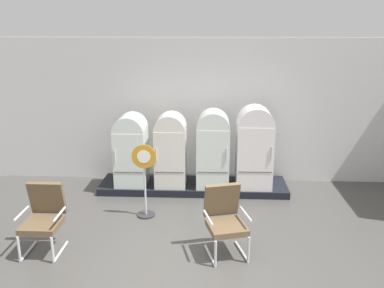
% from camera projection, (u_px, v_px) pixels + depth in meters
% --- Properties ---
extents(ground, '(12.00, 10.00, 0.05)m').
position_uv_depth(ground, '(184.00, 275.00, 5.59)').
color(ground, '#494643').
extents(back_wall, '(11.76, 0.12, 3.07)m').
position_uv_depth(back_wall, '(195.00, 110.00, 8.65)').
color(back_wall, silver).
rests_on(back_wall, ground).
extents(display_plinth, '(3.85, 0.95, 0.14)m').
position_uv_depth(display_plinth, '(193.00, 186.00, 8.46)').
color(display_plinth, black).
rests_on(display_plinth, ground).
extents(refrigerator_0, '(0.62, 0.70, 1.46)m').
position_uv_depth(refrigerator_0, '(131.00, 148.00, 8.18)').
color(refrigerator_0, silver).
rests_on(refrigerator_0, display_plinth).
extents(refrigerator_1, '(0.62, 0.63, 1.49)m').
position_uv_depth(refrigerator_1, '(171.00, 148.00, 8.11)').
color(refrigerator_1, silver).
rests_on(refrigerator_1, display_plinth).
extents(refrigerator_2, '(0.65, 0.66, 1.56)m').
position_uv_depth(refrigerator_2, '(213.00, 147.00, 8.07)').
color(refrigerator_2, silver).
rests_on(refrigerator_2, display_plinth).
extents(refrigerator_3, '(0.71, 0.65, 1.65)m').
position_uv_depth(refrigerator_3, '(254.00, 145.00, 8.02)').
color(refrigerator_3, white).
rests_on(refrigerator_3, display_plinth).
extents(armchair_left, '(0.61, 0.67, 1.04)m').
position_uv_depth(armchair_left, '(44.00, 215.00, 6.05)').
color(armchair_left, silver).
rests_on(armchair_left, ground).
extents(armchair_right, '(0.71, 0.78, 1.04)m').
position_uv_depth(armchair_right, '(225.00, 217.00, 5.99)').
color(armchair_right, silver).
rests_on(armchair_right, ground).
extents(sign_stand, '(0.43, 0.32, 1.34)m').
position_uv_depth(sign_stand, '(145.00, 183.00, 7.10)').
color(sign_stand, '#2D2D30').
rests_on(sign_stand, ground).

